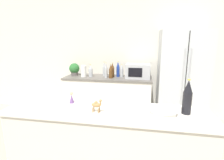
{
  "coord_description": "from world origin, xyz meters",
  "views": [
    {
      "loc": [
        0.45,
        -1.06,
        1.61
      ],
      "look_at": [
        -0.0,
        1.42,
        1.05
      ],
      "focal_mm": 28.0,
      "sensor_mm": 36.0,
      "label": 1
    }
  ],
  "objects_px": {
    "back_bottle_1": "(112,70)",
    "wise_man_figurine_blue": "(72,98)",
    "refrigerator": "(181,79)",
    "potted_plant": "(74,69)",
    "back_bottle_6": "(122,71)",
    "back_bottle_3": "(91,71)",
    "fruit_bowl": "(163,111)",
    "back_bottle_0": "(106,70)",
    "back_bottle_4": "(118,69)",
    "back_bottle_2": "(104,69)",
    "microwave": "(138,71)",
    "wine_bottle": "(187,98)",
    "back_bottle_5": "(111,71)",
    "paper_towel_roll": "(84,71)",
    "camel_figurine": "(96,105)"
  },
  "relations": [
    {
      "from": "camel_figurine",
      "to": "potted_plant",
      "type": "bearing_deg",
      "value": 117.18
    },
    {
      "from": "back_bottle_2",
      "to": "camel_figurine",
      "type": "relative_size",
      "value": 2.35
    },
    {
      "from": "potted_plant",
      "to": "camel_figurine",
      "type": "xyz_separation_m",
      "value": [
        1.05,
        -2.05,
        0.02
      ]
    },
    {
      "from": "back_bottle_6",
      "to": "fruit_bowl",
      "type": "height_order",
      "value": "back_bottle_6"
    },
    {
      "from": "back_bottle_1",
      "to": "back_bottle_2",
      "type": "distance_m",
      "value": 0.21
    },
    {
      "from": "potted_plant",
      "to": "refrigerator",
      "type": "bearing_deg",
      "value": -2.26
    },
    {
      "from": "back_bottle_0",
      "to": "back_bottle_5",
      "type": "distance_m",
      "value": 0.11
    },
    {
      "from": "back_bottle_5",
      "to": "wise_man_figurine_blue",
      "type": "height_order",
      "value": "back_bottle_5"
    },
    {
      "from": "back_bottle_6",
      "to": "wise_man_figurine_blue",
      "type": "xyz_separation_m",
      "value": [
        -0.29,
        -1.87,
        0.01
      ]
    },
    {
      "from": "back_bottle_6",
      "to": "back_bottle_3",
      "type": "bearing_deg",
      "value": -171.25
    },
    {
      "from": "back_bottle_3",
      "to": "back_bottle_5",
      "type": "height_order",
      "value": "back_bottle_5"
    },
    {
      "from": "refrigerator",
      "to": "paper_towel_roll",
      "type": "distance_m",
      "value": 1.94
    },
    {
      "from": "back_bottle_3",
      "to": "wine_bottle",
      "type": "height_order",
      "value": "wine_bottle"
    },
    {
      "from": "paper_towel_roll",
      "to": "back_bottle_4",
      "type": "xyz_separation_m",
      "value": [
        0.7,
        0.13,
        0.03
      ]
    },
    {
      "from": "back_bottle_2",
      "to": "back_bottle_5",
      "type": "xyz_separation_m",
      "value": [
        0.18,
        -0.2,
        -0.01
      ]
    },
    {
      "from": "back_bottle_0",
      "to": "back_bottle_3",
      "type": "xyz_separation_m",
      "value": [
        -0.33,
        0.03,
        -0.02
      ]
    },
    {
      "from": "refrigerator",
      "to": "back_bottle_3",
      "type": "distance_m",
      "value": 1.79
    },
    {
      "from": "back_bottle_6",
      "to": "paper_towel_roll",
      "type": "bearing_deg",
      "value": -172.25
    },
    {
      "from": "back_bottle_1",
      "to": "back_bottle_2",
      "type": "relative_size",
      "value": 0.98
    },
    {
      "from": "wine_bottle",
      "to": "wise_man_figurine_blue",
      "type": "distance_m",
      "value": 1.13
    },
    {
      "from": "refrigerator",
      "to": "potted_plant",
      "type": "bearing_deg",
      "value": 177.74
    },
    {
      "from": "refrigerator",
      "to": "back_bottle_4",
      "type": "relative_size",
      "value": 5.71
    },
    {
      "from": "back_bottle_0",
      "to": "back_bottle_3",
      "type": "distance_m",
      "value": 0.33
    },
    {
      "from": "back_bottle_3",
      "to": "paper_towel_roll",
      "type": "bearing_deg",
      "value": -176.56
    },
    {
      "from": "paper_towel_roll",
      "to": "back_bottle_2",
      "type": "height_order",
      "value": "back_bottle_2"
    },
    {
      "from": "back_bottle_5",
      "to": "wine_bottle",
      "type": "xyz_separation_m",
      "value": [
        1.03,
        -1.8,
        0.1
      ]
    },
    {
      "from": "back_bottle_0",
      "to": "wise_man_figurine_blue",
      "type": "xyz_separation_m",
      "value": [
        0.01,
        -1.75,
        -0.01
      ]
    },
    {
      "from": "potted_plant",
      "to": "wise_man_figurine_blue",
      "type": "bearing_deg",
      "value": -68.53
    },
    {
      "from": "microwave",
      "to": "back_bottle_4",
      "type": "relative_size",
      "value": 1.51
    },
    {
      "from": "back_bottle_5",
      "to": "back_bottle_3",
      "type": "bearing_deg",
      "value": 173.74
    },
    {
      "from": "potted_plant",
      "to": "back_bottle_3",
      "type": "bearing_deg",
      "value": -12.48
    },
    {
      "from": "fruit_bowl",
      "to": "back_bottle_3",
      "type": "bearing_deg",
      "value": 123.52
    },
    {
      "from": "camel_figurine",
      "to": "wise_man_figurine_blue",
      "type": "distance_m",
      "value": 0.38
    },
    {
      "from": "microwave",
      "to": "fruit_bowl",
      "type": "relative_size",
      "value": 1.94
    },
    {
      "from": "wise_man_figurine_blue",
      "to": "back_bottle_3",
      "type": "bearing_deg",
      "value": 100.93
    },
    {
      "from": "microwave",
      "to": "camel_figurine",
      "type": "height_order",
      "value": "microwave"
    },
    {
      "from": "back_bottle_0",
      "to": "back_bottle_3",
      "type": "height_order",
      "value": "back_bottle_0"
    },
    {
      "from": "refrigerator",
      "to": "back_bottle_5",
      "type": "xyz_separation_m",
      "value": [
        -1.35,
        -0.05,
        0.12
      ]
    },
    {
      "from": "potted_plant",
      "to": "back_bottle_0",
      "type": "relative_size",
      "value": 0.86
    },
    {
      "from": "wine_bottle",
      "to": "fruit_bowl",
      "type": "relative_size",
      "value": 1.28
    },
    {
      "from": "back_bottle_1",
      "to": "potted_plant",
      "type": "bearing_deg",
      "value": 179.19
    },
    {
      "from": "back_bottle_1",
      "to": "wise_man_figurine_blue",
      "type": "xyz_separation_m",
      "value": [
        -0.1,
        -1.84,
        -0.01
      ]
    },
    {
      "from": "microwave",
      "to": "wine_bottle",
      "type": "relative_size",
      "value": 1.52
    },
    {
      "from": "potted_plant",
      "to": "wine_bottle",
      "type": "relative_size",
      "value": 0.83
    },
    {
      "from": "back_bottle_4",
      "to": "back_bottle_5",
      "type": "distance_m",
      "value": 0.21
    },
    {
      "from": "back_bottle_4",
      "to": "camel_figurine",
      "type": "height_order",
      "value": "back_bottle_4"
    },
    {
      "from": "back_bottle_2",
      "to": "back_bottle_3",
      "type": "height_order",
      "value": "back_bottle_2"
    },
    {
      "from": "microwave",
      "to": "wine_bottle",
      "type": "distance_m",
      "value": 1.99
    },
    {
      "from": "paper_towel_roll",
      "to": "back_bottle_0",
      "type": "relative_size",
      "value": 0.76
    },
    {
      "from": "back_bottle_1",
      "to": "fruit_bowl",
      "type": "relative_size",
      "value": 1.19
    }
  ]
}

